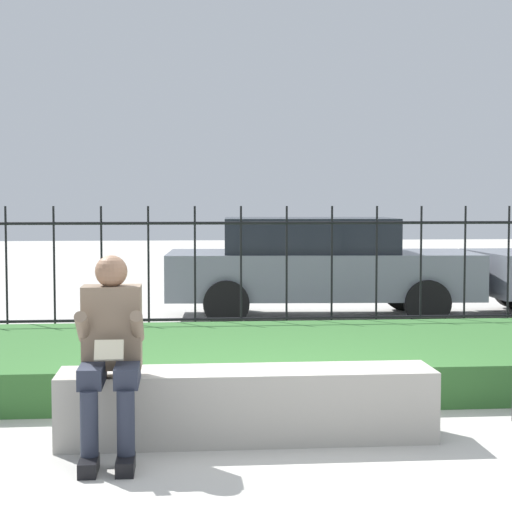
# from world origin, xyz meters

# --- Properties ---
(ground_plane) EXTENTS (60.00, 60.00, 0.00)m
(ground_plane) POSITION_xyz_m (0.00, 0.00, 0.00)
(ground_plane) COLOR #B2AFA8
(stone_bench) EXTENTS (2.56, 0.48, 0.49)m
(stone_bench) POSITION_xyz_m (-0.22, 0.00, 0.22)
(stone_bench) COLOR #ADA89E
(stone_bench) RESTS_ON ground_plane
(person_seated_reader) EXTENTS (0.42, 0.73, 1.29)m
(person_seated_reader) POSITION_xyz_m (-1.12, -0.28, 0.71)
(person_seated_reader) COLOR black
(person_seated_reader) RESTS_ON ground_plane
(grass_berm) EXTENTS (8.68, 2.69, 0.34)m
(grass_berm) POSITION_xyz_m (0.00, 2.04, 0.17)
(grass_berm) COLOR #33662D
(grass_berm) RESTS_ON ground_plane
(iron_fence) EXTENTS (6.68, 0.03, 1.58)m
(iron_fence) POSITION_xyz_m (0.00, 3.75, 0.83)
(iron_fence) COLOR black
(iron_fence) RESTS_ON ground_plane
(car_parked_center) EXTENTS (4.36, 2.02, 1.40)m
(car_parked_center) POSITION_xyz_m (1.25, 6.07, 0.74)
(car_parked_center) COLOR slate
(car_parked_center) RESTS_ON ground_plane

